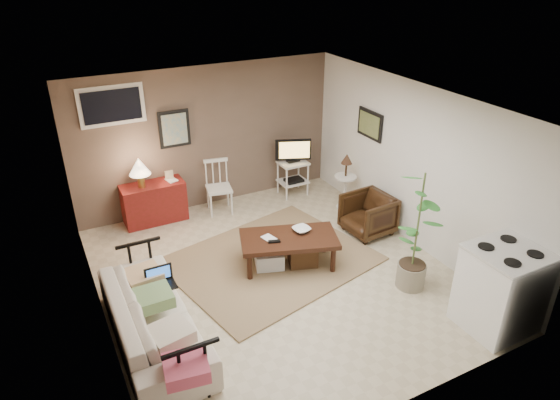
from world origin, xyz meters
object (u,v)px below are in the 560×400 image
coffee_table (288,249)px  sofa (152,311)px  armchair (368,213)px  stove (501,289)px  side_table (346,175)px  red_console (153,199)px  spindle_chair (219,189)px  tv_stand (293,166)px  potted_plant (418,228)px

coffee_table → sofa: 2.15m
armchair → stove: bearing=-2.6°
side_table → sofa: bearing=-155.3°
coffee_table → stove: bearing=-54.2°
red_console → spindle_chair: bearing=-8.8°
side_table → armchair: size_ratio=1.43×
sofa → tv_stand: bearing=-51.0°
coffee_table → stove: size_ratio=1.40×
tv_stand → stove: same height
red_console → armchair: red_console is taller
spindle_chair → stove: stove is taller
sofa → armchair: bearing=-76.5°
sofa → armchair: 3.71m
sofa → stove: size_ratio=2.03×
potted_plant → sofa: bearing=170.7°
coffee_table → spindle_chair: (-0.25, 2.00, 0.14)m
sofa → spindle_chair: (1.81, 2.62, 0.00)m
side_table → stove: bearing=-91.6°
armchair → potted_plant: bearing=-16.9°
red_console → spindle_chair: 1.09m
side_table → potted_plant: 2.33m
coffee_table → spindle_chair: bearing=97.1°
side_table → armchair: 0.91m
sofa → spindle_chair: 3.18m
tv_stand → coffee_table: bearing=-120.5°
sofa → armchair: sofa is taller
red_console → tv_stand: bearing=-4.0°
tv_stand → side_table: bearing=-59.6°
red_console → armchair: (2.87, -1.92, -0.05)m
side_table → potted_plant: potted_plant is taller
potted_plant → spindle_chair: bearing=115.0°
sofa → stove: (3.66, -1.59, 0.10)m
stove → coffee_table: bearing=125.8°
red_console → spindle_chair: red_console is taller
spindle_chair → tv_stand: bearing=-0.2°
armchair → stove: 2.47m
armchair → tv_stand: bearing=-171.7°
coffee_table → sofa: (-2.06, -0.62, 0.14)m
stove → red_console: bearing=123.8°
side_table → tv_stand: bearing=120.4°
coffee_table → sofa: sofa is taller
spindle_chair → potted_plant: 3.51m
side_table → spindle_chair: bearing=155.3°
red_console → stove: 5.27m
red_console → stove: bearing=-56.2°
armchair → potted_plant: 1.54m
sofa → tv_stand: size_ratio=2.03×
coffee_table → tv_stand: tv_stand is taller
red_console → spindle_chair: (1.08, -0.17, 0.02)m
spindle_chair → tv_stand: 1.43m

